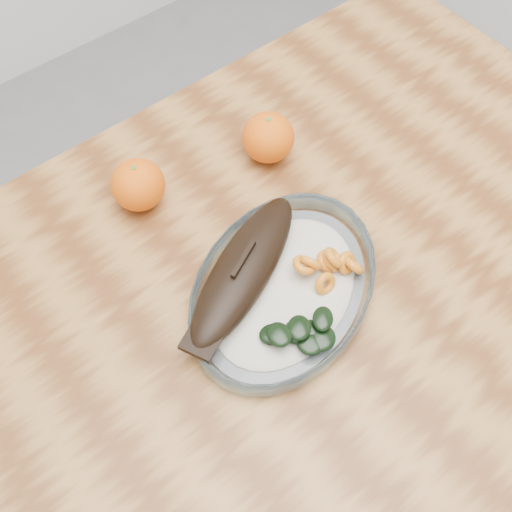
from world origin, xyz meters
The scene contains 5 objects.
ground centered at (0.00, 0.00, 0.00)m, with size 3.00×3.00×0.00m, color slate.
dining_table centered at (0.00, 0.00, 0.65)m, with size 1.20×0.80×0.75m.
plated_meal centered at (-0.03, 0.00, 0.77)m, with size 0.73×0.73×0.08m.
orange_left centered at (-0.09, 0.24, 0.79)m, with size 0.08×0.08×0.08m, color #FB5005.
orange_right centered at (0.11, 0.20, 0.79)m, with size 0.08×0.08×0.08m, color #FB5005.
Camera 1 is at (-0.31, -0.31, 1.51)m, focal length 45.00 mm.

